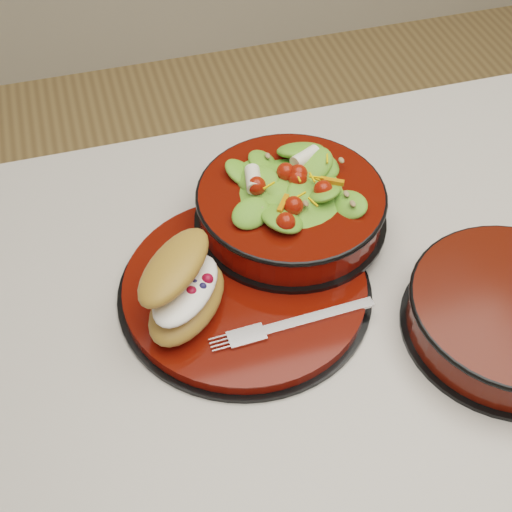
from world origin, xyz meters
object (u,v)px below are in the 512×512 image
object	(u,v)px
salad_bowl	(291,199)
croissant	(185,287)
island_counter	(278,474)
extra_bowl	(512,314)
fork	(297,322)
dinner_plate	(246,288)

from	to	relation	value
salad_bowl	croissant	world-z (taller)	salad_bowl
island_counter	extra_bowl	distance (m)	0.54
salad_bowl	croissant	distance (m)	0.19
croissant	fork	bearing A→B (deg)	-77.09
dinner_plate	extra_bowl	size ratio (longest dim) A/B	1.25
croissant	salad_bowl	bearing A→B (deg)	-17.88
fork	croissant	bearing A→B (deg)	61.29
island_counter	fork	bearing A→B (deg)	-92.60
island_counter	croissant	world-z (taller)	croissant
dinner_plate	salad_bowl	size ratio (longest dim) A/B	1.24
croissant	extra_bowl	size ratio (longest dim) A/B	0.65
fork	extra_bowl	size ratio (longest dim) A/B	0.71
fork	extra_bowl	distance (m)	0.25
dinner_plate	extra_bowl	bearing A→B (deg)	-26.23
island_counter	dinner_plate	distance (m)	0.46
island_counter	dinner_plate	xyz separation A→B (m)	(-0.04, 0.04, 0.46)
salad_bowl	croissant	bearing A→B (deg)	-146.95
island_counter	dinner_plate	size ratio (longest dim) A/B	4.00
croissant	extra_bowl	xyz separation A→B (m)	(0.35, -0.12, -0.03)
salad_bowl	island_counter	bearing A→B (deg)	-109.15
dinner_plate	fork	world-z (taller)	fork
extra_bowl	island_counter	bearing A→B (deg)	157.05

